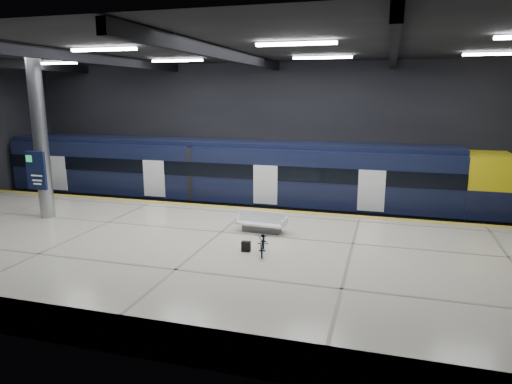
% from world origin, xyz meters
% --- Properties ---
extents(ground, '(30.00, 30.00, 0.00)m').
position_xyz_m(ground, '(0.00, 0.00, 0.00)').
color(ground, black).
rests_on(ground, ground).
extents(room_shell, '(30.10, 16.10, 8.05)m').
position_xyz_m(room_shell, '(-0.00, 0.00, 5.72)').
color(room_shell, black).
rests_on(room_shell, ground).
extents(platform, '(30.00, 11.00, 1.10)m').
position_xyz_m(platform, '(0.00, -2.50, 0.55)').
color(platform, beige).
rests_on(platform, ground).
extents(safety_strip, '(30.00, 0.40, 0.01)m').
position_xyz_m(safety_strip, '(0.00, 2.75, 1.11)').
color(safety_strip, gold).
rests_on(safety_strip, platform).
extents(rails, '(30.00, 1.52, 0.16)m').
position_xyz_m(rails, '(0.00, 5.50, 0.08)').
color(rails, gray).
rests_on(rails, ground).
extents(train, '(29.40, 2.84, 3.79)m').
position_xyz_m(train, '(-0.80, 5.50, 2.06)').
color(train, black).
rests_on(train, ground).
extents(bench, '(1.95, 0.92, 0.84)m').
position_xyz_m(bench, '(1.50, -0.55, 1.39)').
color(bench, '#595B60').
rests_on(bench, platform).
extents(bicycle, '(0.81, 1.52, 0.76)m').
position_xyz_m(bicycle, '(2.18, -2.84, 1.48)').
color(bicycle, '#99999E').
rests_on(bicycle, platform).
extents(pannier_bag, '(0.31, 0.19, 0.35)m').
position_xyz_m(pannier_bag, '(1.58, -2.84, 1.28)').
color(pannier_bag, black).
rests_on(pannier_bag, platform).
extents(info_column, '(0.90, 0.78, 6.90)m').
position_xyz_m(info_column, '(-8.00, -1.03, 4.46)').
color(info_column, '#9EA0A5').
rests_on(info_column, platform).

